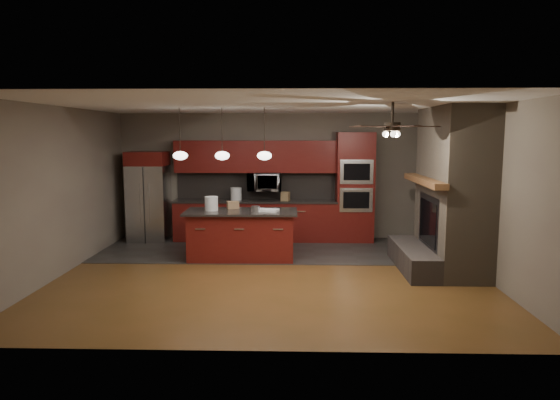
{
  "coord_description": "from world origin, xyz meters",
  "views": [
    {
      "loc": [
        0.38,
        -8.15,
        2.34
      ],
      "look_at": [
        0.13,
        0.6,
        1.18
      ],
      "focal_mm": 32.0,
      "sensor_mm": 36.0,
      "label": 1
    }
  ],
  "objects_px": {
    "kitchen_island": "(241,235)",
    "counter_bucket": "(236,194)",
    "white_bucket": "(211,204)",
    "paint_can": "(255,209)",
    "paint_tray": "(268,210)",
    "oven_tower": "(355,187)",
    "microwave": "(264,182)",
    "refrigerator": "(149,196)",
    "counter_box": "(285,196)",
    "cardboard_box": "(233,205)"
  },
  "relations": [
    {
      "from": "paint_tray",
      "to": "counter_bucket",
      "type": "bearing_deg",
      "value": 128.03
    },
    {
      "from": "white_bucket",
      "to": "paint_tray",
      "type": "height_order",
      "value": "white_bucket"
    },
    {
      "from": "kitchen_island",
      "to": "counter_bucket",
      "type": "bearing_deg",
      "value": 99.0
    },
    {
      "from": "refrigerator",
      "to": "counter_box",
      "type": "xyz_separation_m",
      "value": [
        3.0,
        0.03,
        0.01
      ]
    },
    {
      "from": "oven_tower",
      "to": "kitchen_island",
      "type": "distance_m",
      "value": 2.94
    },
    {
      "from": "kitchen_island",
      "to": "cardboard_box",
      "type": "xyz_separation_m",
      "value": [
        -0.19,
        0.29,
        0.52
      ]
    },
    {
      "from": "cardboard_box",
      "to": "microwave",
      "type": "bearing_deg",
      "value": 52.65
    },
    {
      "from": "microwave",
      "to": "white_bucket",
      "type": "relative_size",
      "value": 2.77
    },
    {
      "from": "microwave",
      "to": "paint_tray",
      "type": "relative_size",
      "value": 1.91
    },
    {
      "from": "paint_tray",
      "to": "microwave",
      "type": "bearing_deg",
      "value": 108.75
    },
    {
      "from": "paint_tray",
      "to": "cardboard_box",
      "type": "bearing_deg",
      "value": 167.52
    },
    {
      "from": "refrigerator",
      "to": "paint_tray",
      "type": "distance_m",
      "value": 3.16
    },
    {
      "from": "cardboard_box",
      "to": "kitchen_island",
      "type": "bearing_deg",
      "value": -74.32
    },
    {
      "from": "oven_tower",
      "to": "refrigerator",
      "type": "height_order",
      "value": "oven_tower"
    },
    {
      "from": "white_bucket",
      "to": "microwave",
      "type": "bearing_deg",
      "value": 62.42
    },
    {
      "from": "paint_can",
      "to": "refrigerator",
      "type": "bearing_deg",
      "value": 145.73
    },
    {
      "from": "microwave",
      "to": "paint_can",
      "type": "distance_m",
      "value": 1.85
    },
    {
      "from": "counter_box",
      "to": "cardboard_box",
      "type": "bearing_deg",
      "value": -106.48
    },
    {
      "from": "refrigerator",
      "to": "counter_bucket",
      "type": "relative_size",
      "value": 7.13
    },
    {
      "from": "oven_tower",
      "to": "paint_can",
      "type": "distance_m",
      "value": 2.7
    },
    {
      "from": "microwave",
      "to": "white_bucket",
      "type": "distance_m",
      "value": 1.94
    },
    {
      "from": "microwave",
      "to": "cardboard_box",
      "type": "height_order",
      "value": "microwave"
    },
    {
      "from": "oven_tower",
      "to": "cardboard_box",
      "type": "height_order",
      "value": "oven_tower"
    },
    {
      "from": "oven_tower",
      "to": "counter_bucket",
      "type": "xyz_separation_m",
      "value": [
        -2.6,
        0.01,
        -0.15
      ]
    },
    {
      "from": "paint_tray",
      "to": "cardboard_box",
      "type": "height_order",
      "value": "cardboard_box"
    },
    {
      "from": "refrigerator",
      "to": "counter_bucket",
      "type": "xyz_separation_m",
      "value": [
        1.92,
        0.08,
        0.06
      ]
    },
    {
      "from": "cardboard_box",
      "to": "counter_bucket",
      "type": "bearing_deg",
      "value": 76.83
    },
    {
      "from": "oven_tower",
      "to": "paint_tray",
      "type": "relative_size",
      "value": 6.21
    },
    {
      "from": "refrigerator",
      "to": "white_bucket",
      "type": "height_order",
      "value": "refrigerator"
    },
    {
      "from": "oven_tower",
      "to": "counter_box",
      "type": "relative_size",
      "value": 12.38
    },
    {
      "from": "refrigerator",
      "to": "paint_can",
      "type": "bearing_deg",
      "value": -34.27
    },
    {
      "from": "oven_tower",
      "to": "refrigerator",
      "type": "relative_size",
      "value": 1.21
    },
    {
      "from": "refrigerator",
      "to": "paint_can",
      "type": "xyz_separation_m",
      "value": [
        2.48,
        -1.69,
        -0.01
      ]
    },
    {
      "from": "paint_can",
      "to": "cardboard_box",
      "type": "xyz_separation_m",
      "value": [
        -0.47,
        0.39,
        0.02
      ]
    },
    {
      "from": "oven_tower",
      "to": "kitchen_island",
      "type": "relative_size",
      "value": 1.13
    },
    {
      "from": "paint_can",
      "to": "counter_box",
      "type": "xyz_separation_m",
      "value": [
        0.52,
        1.72,
        0.02
      ]
    },
    {
      "from": "cardboard_box",
      "to": "counter_bucket",
      "type": "relative_size",
      "value": 0.79
    },
    {
      "from": "counter_bucket",
      "to": "counter_box",
      "type": "xyz_separation_m",
      "value": [
        1.09,
        -0.05,
        -0.04
      ]
    },
    {
      "from": "microwave",
      "to": "counter_bucket",
      "type": "relative_size",
      "value": 2.66
    },
    {
      "from": "refrigerator",
      "to": "kitchen_island",
      "type": "distance_m",
      "value": 2.76
    },
    {
      "from": "microwave",
      "to": "paint_tray",
      "type": "xyz_separation_m",
      "value": [
        0.17,
        -1.76,
        -0.36
      ]
    },
    {
      "from": "paint_tray",
      "to": "counter_box",
      "type": "bearing_deg",
      "value": 93.17
    },
    {
      "from": "paint_tray",
      "to": "counter_bucket",
      "type": "xyz_separation_m",
      "value": [
        -0.79,
        1.71,
        0.1
      ]
    },
    {
      "from": "refrigerator",
      "to": "counter_box",
      "type": "relative_size",
      "value": 10.22
    },
    {
      "from": "paint_can",
      "to": "counter_box",
      "type": "height_order",
      "value": "counter_box"
    },
    {
      "from": "microwave",
      "to": "counter_bucket",
      "type": "bearing_deg",
      "value": -175.4
    },
    {
      "from": "counter_box",
      "to": "oven_tower",
      "type": "bearing_deg",
      "value": 21.77
    },
    {
      "from": "white_bucket",
      "to": "paint_can",
      "type": "xyz_separation_m",
      "value": [
        0.83,
        -0.11,
        -0.08
      ]
    },
    {
      "from": "counter_box",
      "to": "paint_tray",
      "type": "bearing_deg",
      "value": -79.9
    },
    {
      "from": "oven_tower",
      "to": "paint_tray",
      "type": "distance_m",
      "value": 2.5
    }
  ]
}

